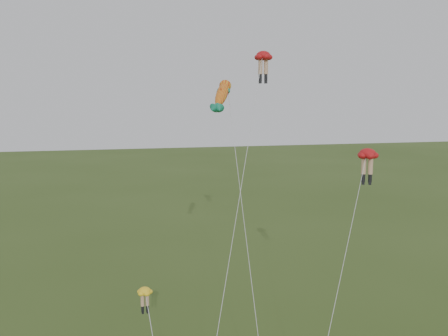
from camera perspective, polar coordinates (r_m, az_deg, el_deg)
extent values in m
ellipsoid|color=#B11215|center=(37.55, 4.51, 12.69)|extent=(1.51, 1.51, 0.69)
cylinder|color=tan|center=(37.44, 4.18, 11.46)|extent=(0.31, 0.31, 1.05)
cylinder|color=black|center=(37.40, 4.16, 10.25)|extent=(0.24, 0.24, 0.53)
cube|color=black|center=(37.39, 4.16, 9.73)|extent=(0.20, 0.32, 0.15)
cylinder|color=tan|center=(37.54, 4.82, 11.44)|extent=(0.31, 0.31, 1.05)
cylinder|color=black|center=(37.49, 4.80, 10.24)|extent=(0.24, 0.24, 0.53)
cube|color=black|center=(37.48, 4.80, 9.72)|extent=(0.20, 0.32, 0.15)
cylinder|color=silver|center=(30.09, 1.54, -4.82)|extent=(7.89, 14.48, 20.25)
ellipsoid|color=#B11215|center=(31.62, 16.09, 1.61)|extent=(1.75, 1.75, 0.65)
cylinder|color=tan|center=(31.69, 15.68, 0.23)|extent=(0.29, 0.29, 1.00)
cylinder|color=black|center=(31.80, 15.63, -1.11)|extent=(0.23, 0.23, 0.50)
cube|color=black|center=(31.85, 15.61, -1.69)|extent=(0.27, 0.33, 0.15)
cylinder|color=tan|center=(31.72, 16.40, 0.21)|extent=(0.29, 0.29, 1.00)
cylinder|color=black|center=(31.83, 16.35, -1.13)|extent=(0.23, 0.23, 0.50)
cube|color=black|center=(31.88, 16.32, -1.70)|extent=(0.27, 0.33, 0.15)
cylinder|color=silver|center=(29.25, 13.19, -12.01)|extent=(6.02, 5.64, 13.78)
ellipsoid|color=yellow|center=(26.33, -9.06, -13.70)|extent=(0.85, 0.85, 0.40)
cylinder|color=tan|center=(26.50, -9.31, -14.68)|extent=(0.18, 0.18, 0.62)
cylinder|color=black|center=(26.68, -9.29, -15.60)|extent=(0.14, 0.14, 0.31)
cube|color=black|center=(26.76, -9.28, -15.99)|extent=(0.11, 0.18, 0.09)
cylinder|color=tan|center=(26.53, -8.76, -14.64)|extent=(0.18, 0.18, 0.62)
cylinder|color=black|center=(26.71, -8.74, -15.56)|extent=(0.14, 0.14, 0.31)
cube|color=black|center=(26.79, -8.73, -15.95)|extent=(0.11, 0.18, 0.09)
ellipsoid|color=orange|center=(35.05, -0.20, 8.54)|extent=(2.25, 3.18, 2.44)
sphere|color=orange|center=(35.05, -0.20, 8.54)|extent=(1.38, 1.52, 1.24)
cone|color=#127756|center=(35.05, -0.20, 8.54)|extent=(1.15, 1.32, 1.22)
cone|color=#127756|center=(35.05, -0.20, 8.54)|extent=(1.15, 1.32, 1.22)
cone|color=#127756|center=(35.05, -0.20, 8.54)|extent=(0.65, 0.75, 0.68)
cone|color=#127756|center=(35.05, -0.20, 8.54)|extent=(0.65, 0.75, 0.68)
cone|color=#BF3614|center=(35.05, -0.20, 8.54)|extent=(0.69, 0.77, 0.66)
cylinder|color=silver|center=(30.45, 2.11, -7.68)|extent=(0.40, 11.75, 17.15)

